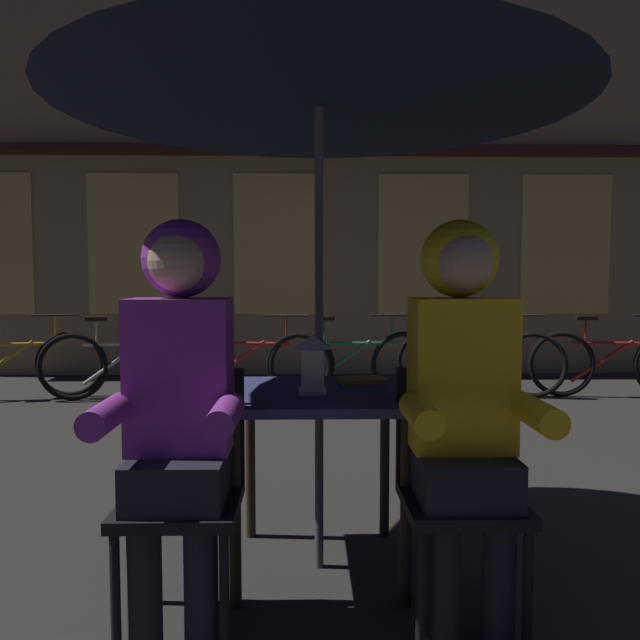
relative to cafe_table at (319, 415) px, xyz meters
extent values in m
plane|color=#2D2B28|center=(0.00, 0.00, -0.64)|extent=(60.00, 60.00, 0.00)
cube|color=navy|center=(0.00, 0.00, 0.08)|extent=(0.72, 0.72, 0.04)
cylinder|color=#2D2319|center=(-0.31, -0.31, -0.29)|extent=(0.04, 0.04, 0.70)
cylinder|color=#2D2319|center=(0.31, -0.31, -0.29)|extent=(0.04, 0.04, 0.70)
cylinder|color=#2D2319|center=(-0.31, 0.31, -0.29)|extent=(0.04, 0.04, 0.70)
cylinder|color=#2D2319|center=(0.31, 0.31, -0.29)|extent=(0.04, 0.04, 0.70)
cylinder|color=#4C4C51|center=(0.00, 0.00, 0.49)|extent=(0.04, 0.04, 2.25)
cone|color=black|center=(0.00, 0.00, 1.42)|extent=(2.10, 2.10, 0.38)
sphere|color=#4C4C51|center=(0.00, 0.00, 1.64)|extent=(0.06, 0.06, 0.06)
cube|color=white|center=(-0.03, -0.05, 0.11)|extent=(0.11, 0.11, 0.02)
cube|color=white|center=(-0.03, -0.05, 0.20)|extent=(0.09, 0.09, 0.16)
pyramid|color=white|center=(-0.03, -0.05, 0.31)|extent=(0.11, 0.11, 0.06)
cube|color=black|center=(-0.48, -0.44, -0.21)|extent=(0.40, 0.40, 0.04)
cylinder|color=black|center=(-0.31, -0.61, -0.43)|extent=(0.03, 0.03, 0.41)
cylinder|color=black|center=(-0.65, -0.61, -0.43)|extent=(0.03, 0.03, 0.41)
cylinder|color=black|center=(-0.31, -0.27, -0.43)|extent=(0.03, 0.03, 0.41)
cylinder|color=black|center=(-0.65, -0.27, -0.43)|extent=(0.03, 0.03, 0.41)
cube|color=black|center=(-0.48, -0.26, 0.02)|extent=(0.40, 0.03, 0.42)
cube|color=black|center=(0.48, -0.44, -0.21)|extent=(0.40, 0.40, 0.04)
cylinder|color=black|center=(0.65, -0.61, -0.43)|extent=(0.03, 0.03, 0.41)
cylinder|color=black|center=(0.31, -0.61, -0.43)|extent=(0.03, 0.03, 0.41)
cylinder|color=black|center=(0.65, -0.27, -0.43)|extent=(0.03, 0.03, 0.41)
cylinder|color=black|center=(0.31, -0.27, -0.43)|extent=(0.03, 0.03, 0.41)
cube|color=black|center=(0.48, -0.26, 0.02)|extent=(0.40, 0.03, 0.42)
cylinder|color=black|center=(-0.39, -0.57, -0.41)|extent=(0.11, 0.11, 0.45)
cylinder|color=black|center=(-0.57, -0.57, -0.41)|extent=(0.11, 0.11, 0.45)
cube|color=black|center=(-0.48, -0.44, -0.11)|extent=(0.32, 0.36, 0.16)
cube|color=purple|center=(-0.48, -0.40, 0.23)|extent=(0.34, 0.22, 0.52)
cylinder|color=purple|center=(-0.30, -0.62, 0.14)|extent=(0.09, 0.30, 0.09)
cylinder|color=purple|center=(-0.66, -0.62, 0.14)|extent=(0.09, 0.30, 0.09)
sphere|color=tan|center=(-0.48, -0.40, 0.62)|extent=(0.21, 0.21, 0.21)
sphere|color=purple|center=(-0.48, -0.35, 0.63)|extent=(0.27, 0.27, 0.27)
cylinder|color=black|center=(0.57, -0.57, -0.41)|extent=(0.11, 0.11, 0.45)
cylinder|color=black|center=(0.39, -0.57, -0.41)|extent=(0.11, 0.11, 0.45)
cube|color=black|center=(0.48, -0.44, -0.11)|extent=(0.32, 0.36, 0.16)
cube|color=yellow|center=(0.48, -0.40, 0.23)|extent=(0.34, 0.22, 0.52)
cylinder|color=yellow|center=(0.66, -0.62, 0.14)|extent=(0.09, 0.30, 0.09)
cylinder|color=yellow|center=(0.30, -0.62, 0.14)|extent=(0.09, 0.30, 0.09)
sphere|color=tan|center=(0.48, -0.40, 0.62)|extent=(0.21, 0.21, 0.21)
sphere|color=yellow|center=(0.48, -0.35, 0.63)|extent=(0.27, 0.27, 0.27)
cube|color=#937A56|center=(-0.39, 5.40, 2.46)|extent=(10.00, 0.60, 6.20)
cube|color=#E0B260|center=(-2.15, 5.09, 0.96)|extent=(1.10, 0.02, 1.70)
cube|color=#E0B260|center=(-0.39, 5.09, 0.96)|extent=(1.10, 0.02, 1.70)
cube|color=#E0B260|center=(1.37, 5.09, 0.96)|extent=(1.10, 0.02, 1.70)
cube|color=#E0B260|center=(3.13, 5.09, 0.96)|extent=(1.10, 0.02, 1.70)
cube|color=#331914|center=(-0.39, 4.95, 2.06)|extent=(9.00, 0.36, 0.08)
torus|color=black|center=(-2.42, 3.70, -0.31)|extent=(0.66, 0.19, 0.66)
cylinder|color=#B78419|center=(-2.92, 3.59, -0.09)|extent=(0.82, 0.21, 0.04)
cylinder|color=#B78419|center=(-3.04, 3.56, -0.28)|extent=(0.60, 0.16, 0.44)
cylinder|color=#B78419|center=(-2.54, 3.67, 0.05)|extent=(0.02, 0.02, 0.28)
cylinder|color=black|center=(-2.54, 3.67, 0.19)|extent=(0.43, 0.12, 0.02)
torus|color=black|center=(-1.32, 3.73, -0.31)|extent=(0.66, 0.18, 0.66)
torus|color=black|center=(-2.32, 3.52, -0.31)|extent=(0.66, 0.18, 0.66)
cylinder|color=#ADA89E|center=(-1.82, 3.62, -0.09)|extent=(0.83, 0.21, 0.04)
cylinder|color=#ADA89E|center=(-1.94, 3.60, -0.28)|extent=(0.60, 0.16, 0.44)
cylinder|color=#ADA89E|center=(-2.10, 3.57, 0.03)|extent=(0.02, 0.02, 0.24)
cube|color=black|center=(-2.10, 3.57, 0.16)|extent=(0.21, 0.12, 0.04)
cylinder|color=#ADA89E|center=(-1.44, 3.70, 0.05)|extent=(0.02, 0.02, 0.28)
cylinder|color=black|center=(-1.44, 3.70, 0.19)|extent=(0.44, 0.11, 0.02)
torus|color=black|center=(-0.13, 3.55, -0.31)|extent=(0.66, 0.15, 0.66)
torus|color=black|center=(-1.14, 3.70, -0.31)|extent=(0.66, 0.15, 0.66)
cylinder|color=maroon|center=(-0.63, 3.63, -0.09)|extent=(0.83, 0.16, 0.04)
cylinder|color=maroon|center=(-0.75, 3.64, -0.28)|extent=(0.60, 0.13, 0.44)
cylinder|color=maroon|center=(-0.92, 3.67, 0.03)|extent=(0.02, 0.02, 0.24)
cube|color=black|center=(-0.92, 3.67, 0.16)|extent=(0.21, 0.11, 0.04)
cylinder|color=maroon|center=(-0.25, 3.57, 0.05)|extent=(0.02, 0.02, 0.28)
cylinder|color=black|center=(-0.25, 3.57, 0.19)|extent=(0.44, 0.09, 0.02)
torus|color=black|center=(0.92, 3.62, -0.31)|extent=(0.66, 0.07, 0.66)
torus|color=black|center=(-0.10, 3.59, -0.31)|extent=(0.66, 0.07, 0.66)
cylinder|color=#236B3D|center=(0.41, 3.61, -0.09)|extent=(0.84, 0.06, 0.04)
cylinder|color=#236B3D|center=(0.29, 3.60, -0.28)|extent=(0.61, 0.06, 0.44)
cylinder|color=#236B3D|center=(0.13, 3.60, 0.03)|extent=(0.02, 0.02, 0.24)
cube|color=black|center=(0.13, 3.60, 0.16)|extent=(0.20, 0.09, 0.04)
cylinder|color=#236B3D|center=(0.80, 3.62, 0.05)|extent=(0.02, 0.02, 0.28)
cylinder|color=black|center=(0.80, 3.62, 0.19)|extent=(0.44, 0.04, 0.02)
torus|color=black|center=(2.20, 3.55, -0.31)|extent=(0.65, 0.21, 0.66)
torus|color=black|center=(1.21, 3.80, -0.31)|extent=(0.65, 0.21, 0.66)
cylinder|color=#1E4C93|center=(1.70, 3.68, -0.09)|extent=(0.82, 0.23, 0.04)
cylinder|color=#1E4C93|center=(1.58, 3.71, -0.28)|extent=(0.60, 0.18, 0.44)
cylinder|color=#1E4C93|center=(1.42, 3.74, 0.03)|extent=(0.02, 0.02, 0.24)
cube|color=black|center=(1.42, 3.74, 0.16)|extent=(0.21, 0.13, 0.04)
cylinder|color=#1E4C93|center=(2.08, 3.58, 0.05)|extent=(0.02, 0.02, 0.28)
cylinder|color=black|center=(2.08, 3.58, 0.19)|extent=(0.43, 0.13, 0.02)
torus|color=black|center=(2.51, 3.61, -0.31)|extent=(0.66, 0.12, 0.66)
cylinder|color=maroon|center=(3.01, 3.56, -0.09)|extent=(0.84, 0.12, 0.04)
cylinder|color=maroon|center=(2.89, 3.57, -0.28)|extent=(0.61, 0.10, 0.44)
cylinder|color=maroon|center=(2.73, 3.59, 0.03)|extent=(0.02, 0.02, 0.24)
cube|color=black|center=(2.73, 3.59, 0.16)|extent=(0.21, 0.10, 0.04)
cube|color=olive|center=(0.19, 0.17, 0.11)|extent=(0.22, 0.17, 0.02)
camera|label=1|loc=(-0.05, -2.49, 0.56)|focal=34.78mm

